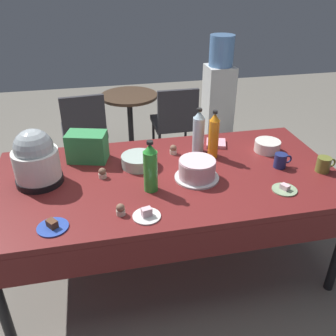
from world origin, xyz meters
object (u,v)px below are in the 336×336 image
object	(u,v)px
ceramic_snack_bowl	(267,146)
soda_bottle_water	(199,132)
potluck_table	(168,183)
soda_carton	(87,147)
glass_salad_bowl	(139,161)
coffee_mug_navy	(281,161)
cupcake_vanilla	(102,173)
coffee_mug_olive	(324,164)
water_cooler	(219,92)
maroon_chair_left	(84,127)
cupcake_lemon	(173,150)
soda_bottle_orange_juice	(214,136)
maroon_chair_right	(175,119)
round_cafe_table	(130,114)
dessert_plate_sage	(285,189)
slow_cooker	(36,159)
frosted_layer_cake	(197,170)
soda_bottle_lime_soda	(151,168)
dessert_plate_white	(147,215)
dessert_plate_cobalt	(53,226)
cupcake_rose	(121,210)

from	to	relation	value
ceramic_snack_bowl	soda_bottle_water	xyz separation A→B (m)	(-0.49, 0.10, 0.11)
potluck_table	soda_carton	size ratio (longest dim) A/B	8.46
glass_salad_bowl	coffee_mug_navy	xyz separation A→B (m)	(0.92, -0.21, 0.01)
cupcake_vanilla	coffee_mug_olive	world-z (taller)	coffee_mug_olive
potluck_table	water_cooler	size ratio (longest dim) A/B	1.77
coffee_mug_olive	maroon_chair_left	world-z (taller)	same
cupcake_lemon	coffee_mug_navy	xyz separation A→B (m)	(0.65, -0.34, 0.02)
soda_bottle_water	soda_bottle_orange_juice	bearing A→B (deg)	-54.21
soda_carton	maroon_chair_right	world-z (taller)	soda_carton
potluck_table	maroon_chair_left	size ratio (longest dim) A/B	2.59
soda_bottle_water	round_cafe_table	xyz separation A→B (m)	(-0.33, 1.47, -0.40)
dessert_plate_sage	round_cafe_table	distance (m)	2.21
slow_cooker	soda_bottle_orange_juice	xyz separation A→B (m)	(1.15, 0.10, -0.00)
dessert_plate_sage	water_cooler	distance (m)	2.39
cupcake_vanilla	coffee_mug_navy	size ratio (longest dim) A/B	0.55
coffee_mug_olive	soda_bottle_orange_juice	bearing A→B (deg)	152.20
soda_bottle_water	coffee_mug_olive	world-z (taller)	soda_bottle_water
frosted_layer_cake	soda_bottle_orange_juice	size ratio (longest dim) A/B	0.82
soda_bottle_orange_juice	maroon_chair_left	size ratio (longest dim) A/B	0.40
slow_cooker	soda_bottle_lime_soda	bearing A→B (deg)	-18.73
dessert_plate_sage	cupcake_lemon	size ratio (longest dim) A/B	2.21
potluck_table	dessert_plate_white	bearing A→B (deg)	-116.50
slow_cooker	round_cafe_table	distance (m)	1.88
cupcake_lemon	ceramic_snack_bowl	bearing A→B (deg)	-8.13
maroon_chair_left	cupcake_lemon	bearing A→B (deg)	-62.85
soda_carton	soda_bottle_orange_juice	bearing A→B (deg)	6.43
cupcake_lemon	maroon_chair_right	world-z (taller)	maroon_chair_right
coffee_mug_navy	soda_bottle_lime_soda	bearing A→B (deg)	-173.94
cupcake_vanilla	slow_cooker	bearing A→B (deg)	176.72
glass_salad_bowl	dessert_plate_cobalt	size ratio (longest dim) A/B	1.42
soda_bottle_orange_juice	dessert_plate_white	bearing A→B (deg)	-133.66
soda_bottle_orange_juice	slow_cooker	bearing A→B (deg)	-174.93
coffee_mug_olive	round_cafe_table	size ratio (longest dim) A/B	0.18
soda_bottle_lime_soda	maroon_chair_right	size ratio (longest dim) A/B	0.38
slow_cooker	ceramic_snack_bowl	xyz separation A→B (m)	(1.56, 0.11, -0.12)
glass_salad_bowl	maroon_chair_right	world-z (taller)	maroon_chair_right
cupcake_rose	water_cooler	xyz separation A→B (m)	(1.38, 2.38, -0.19)
soda_bottle_orange_juice	glass_salad_bowl	bearing A→B (deg)	-177.60
soda_carton	dessert_plate_sage	bearing A→B (deg)	-13.56
dessert_plate_sage	ceramic_snack_bowl	bearing A→B (deg)	76.25
potluck_table	frosted_layer_cake	bearing A→B (deg)	-25.17
glass_salad_bowl	dessert_plate_white	distance (m)	0.56
potluck_table	ceramic_snack_bowl	distance (m)	0.80
soda_bottle_water	dessert_plate_white	bearing A→B (deg)	-124.95
potluck_table	cupcake_rose	world-z (taller)	cupcake_rose
coffee_mug_navy	maroon_chair_left	distance (m)	2.07
dessert_plate_sage	coffee_mug_navy	distance (m)	0.29
dessert_plate_cobalt	maroon_chair_right	bearing A→B (deg)	60.54
slow_cooker	glass_salad_bowl	bearing A→B (deg)	7.27
ceramic_snack_bowl	dessert_plate_white	bearing A→B (deg)	-148.64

